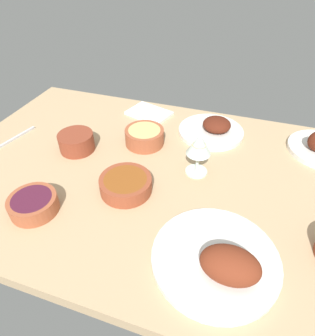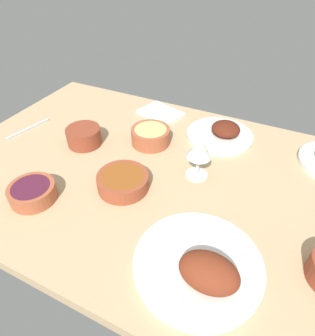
% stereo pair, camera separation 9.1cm
% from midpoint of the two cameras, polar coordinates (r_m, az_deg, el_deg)
% --- Properties ---
extents(dining_table, '(1.40, 0.90, 0.04)m').
position_cam_midpoint_polar(dining_table, '(0.93, -2.78, -2.00)').
color(dining_table, tan).
rests_on(dining_table, ground).
extents(plate_far_side, '(0.30, 0.30, 0.08)m').
position_cam_midpoint_polar(plate_far_side, '(0.69, 8.51, -17.85)').
color(plate_far_side, silver).
rests_on(plate_far_side, dining_table).
extents(plate_center_main, '(0.24, 0.24, 0.07)m').
position_cam_midpoint_polar(plate_center_main, '(1.11, 8.58, 7.56)').
color(plate_center_main, silver).
rests_on(plate_center_main, dining_table).
extents(bowl_onions, '(0.13, 0.13, 0.05)m').
position_cam_midpoint_polar(bowl_onions, '(0.88, -26.13, -6.49)').
color(bowl_onions, '#A35133').
rests_on(bowl_onions, dining_table).
extents(bowl_potatoes, '(0.12, 0.12, 0.06)m').
position_cam_midpoint_polar(bowl_potatoes, '(1.05, -18.15, 4.95)').
color(bowl_potatoes, brown).
rests_on(bowl_potatoes, dining_table).
extents(bowl_pasta, '(0.14, 0.14, 0.06)m').
position_cam_midpoint_polar(bowl_pasta, '(1.03, -5.11, 6.20)').
color(bowl_pasta, '#A35133').
rests_on(bowl_pasta, dining_table).
extents(bowl_soup, '(0.15, 0.15, 0.05)m').
position_cam_midpoint_polar(bowl_soup, '(0.85, -9.33, -3.27)').
color(bowl_soup, brown).
rests_on(bowl_soup, dining_table).
extents(wine_glass, '(0.08, 0.08, 0.14)m').
position_cam_midpoint_polar(wine_glass, '(0.86, 5.24, 4.11)').
color(wine_glass, silver).
rests_on(wine_glass, dining_table).
extents(folded_napkin, '(0.20, 0.17, 0.01)m').
position_cam_midpoint_polar(folded_napkin, '(1.23, -3.83, 10.68)').
color(folded_napkin, white).
rests_on(folded_napkin, dining_table).
extents(fork_loose, '(0.05, 0.18, 0.01)m').
position_cam_midpoint_polar(fork_loose, '(1.21, -28.39, 5.09)').
color(fork_loose, silver).
rests_on(fork_loose, dining_table).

